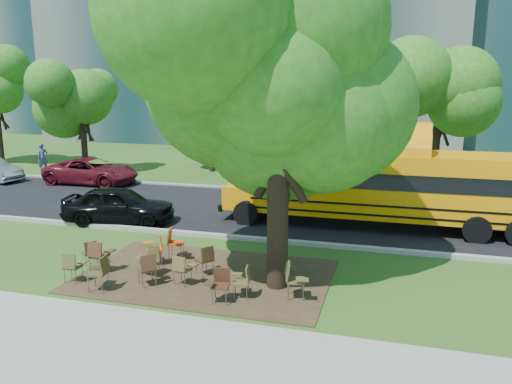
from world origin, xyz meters
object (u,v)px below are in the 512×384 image
(chair_1, at_px, (99,253))
(pedestrian_a, at_px, (43,158))
(chair_14, at_px, (100,270))
(chair_8, at_px, (91,250))
(chair_4, at_px, (182,267))
(chair_10, at_px, (174,240))
(chair_3, at_px, (150,258))
(black_car, at_px, (119,205))
(chair_5, at_px, (220,282))
(chair_13, at_px, (284,270))
(chair_7, at_px, (293,277))
(bg_car_red, at_px, (92,171))
(school_bus, at_px, (392,185))
(chair_9, at_px, (156,246))
(chair_0, at_px, (72,265))
(chair_11, at_px, (206,257))
(chair_12, at_px, (275,258))
(chair_2, at_px, (148,266))
(chair_6, at_px, (243,279))
(main_tree, at_px, (279,82))

(chair_1, xyz_separation_m, pedestrian_a, (-13.15, 14.24, 0.27))
(chair_14, bearing_deg, chair_8, 33.19)
(chair_4, xyz_separation_m, chair_10, (-1.13, 1.91, 0.07))
(chair_3, relative_size, chair_8, 1.11)
(chair_8, xyz_separation_m, black_car, (-1.70, 4.47, 0.23))
(chair_5, xyz_separation_m, chair_13, (1.34, 1.34, -0.06))
(chair_7, distance_m, chair_8, 6.32)
(bg_car_red, bearing_deg, chair_5, -136.73)
(chair_8, bearing_deg, chair_13, -51.77)
(pedestrian_a, bearing_deg, school_bus, -76.79)
(school_bus, distance_m, chair_5, 9.02)
(chair_9, relative_size, chair_10, 1.00)
(chair_7, relative_size, black_car, 0.22)
(chair_4, xyz_separation_m, black_car, (-4.95, 5.13, 0.19))
(chair_0, height_order, bg_car_red, bg_car_red)
(chair_0, bearing_deg, bg_car_red, 117.74)
(chair_11, bearing_deg, chair_13, -60.89)
(chair_12, xyz_separation_m, chair_14, (-4.14, -2.32, 0.07))
(chair_9, bearing_deg, chair_11, -134.54)
(chair_12, bearing_deg, chair_2, -16.22)
(chair_7, bearing_deg, chair_6, -90.19)
(chair_4, height_order, chair_9, chair_9)
(chair_4, bearing_deg, pedestrian_a, 147.04)
(main_tree, relative_size, chair_3, 10.09)
(chair_9, bearing_deg, chair_2, 167.80)
(chair_5, relative_size, chair_7, 0.92)
(chair_0, relative_size, chair_4, 0.99)
(school_bus, bearing_deg, chair_10, -139.47)
(main_tree, xyz_separation_m, chair_5, (-1.14, -1.34, -4.85))
(chair_4, bearing_deg, chair_5, -18.57)
(chair_6, distance_m, chair_13, 1.28)
(chair_14, bearing_deg, school_bus, -48.73)
(chair_6, height_order, chair_8, chair_6)
(main_tree, relative_size, chair_13, 11.48)
(pedestrian_a, bearing_deg, chair_12, -93.93)
(chair_2, distance_m, chair_5, 2.23)
(chair_7, relative_size, chair_8, 1.19)
(main_tree, relative_size, chair_14, 9.44)
(chair_1, distance_m, chair_3, 1.54)
(school_bus, distance_m, chair_13, 7.28)
(main_tree, xyz_separation_m, chair_0, (-5.43, -1.25, -4.87))
(chair_8, bearing_deg, chair_11, -47.82)
(chair_9, relative_size, black_car, 0.23)
(main_tree, height_order, chair_5, main_tree)
(school_bus, bearing_deg, chair_2, -128.65)
(chair_0, height_order, chair_6, chair_6)
(chair_3, bearing_deg, pedestrian_a, -33.11)
(main_tree, xyz_separation_m, chair_8, (-5.71, 0.01, -4.90))
(main_tree, xyz_separation_m, chair_9, (-3.88, 0.65, -4.79))
(chair_4, bearing_deg, chair_1, -175.42)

